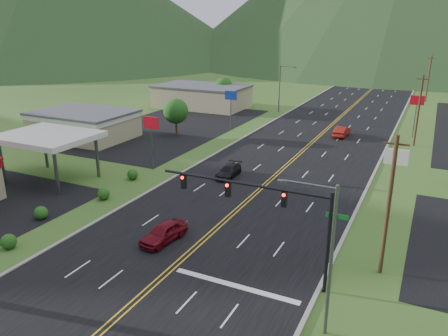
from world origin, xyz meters
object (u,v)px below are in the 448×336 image
at_px(traffic_signal, 269,206).
at_px(streetlight_east, 326,251).
at_px(car_dark_mid, 229,171).
at_px(streetlight_west, 281,85).
at_px(car_red_far, 342,132).
at_px(gas_canopy, 47,138).
at_px(car_red_near, 164,233).

xyz_separation_m(traffic_signal, streetlight_east, (4.70, -4.00, -0.15)).
bearing_deg(car_dark_mid, streetlight_west, 97.70).
bearing_deg(car_red_far, traffic_signal, 97.01).
relative_size(gas_canopy, car_dark_mid, 2.23).
distance_m(streetlight_east, car_red_far, 46.65).
xyz_separation_m(streetlight_east, gas_canopy, (-33.18, 12.00, -0.31)).
bearing_deg(streetlight_east, traffic_signal, 139.61).
bearing_deg(car_red_near, car_dark_mid, 104.60).
bearing_deg(streetlight_east, gas_canopy, 160.12).
distance_m(streetlight_east, car_dark_mid, 27.06).
bearing_deg(traffic_signal, car_red_far, 94.61).
bearing_deg(streetlight_east, streetlight_west, 110.86).
relative_size(traffic_signal, car_red_far, 2.73).
relative_size(car_dark_mid, car_red_far, 0.94).
xyz_separation_m(streetlight_east, streetlight_west, (-22.86, 60.00, 0.00)).
height_order(traffic_signal, gas_canopy, traffic_signal).
bearing_deg(traffic_signal, car_red_near, 172.44).
height_order(streetlight_west, car_dark_mid, streetlight_west).
height_order(traffic_signal, car_red_far, traffic_signal).
bearing_deg(streetlight_west, streetlight_east, -69.14).
height_order(traffic_signal, streetlight_east, streetlight_east).
height_order(traffic_signal, car_red_near, traffic_signal).
distance_m(car_red_near, car_dark_mid, 16.36).
bearing_deg(gas_canopy, traffic_signal, -15.70).
distance_m(car_red_near, car_red_far, 40.94).
relative_size(streetlight_east, car_red_near, 1.99).
distance_m(gas_canopy, car_red_near, 20.81).
bearing_deg(gas_canopy, car_red_near, -19.41).
height_order(streetlight_west, car_red_near, streetlight_west).
bearing_deg(car_red_near, streetlight_west, 107.15).
height_order(streetlight_west, gas_canopy, streetlight_west).
relative_size(traffic_signal, streetlight_east, 1.46).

